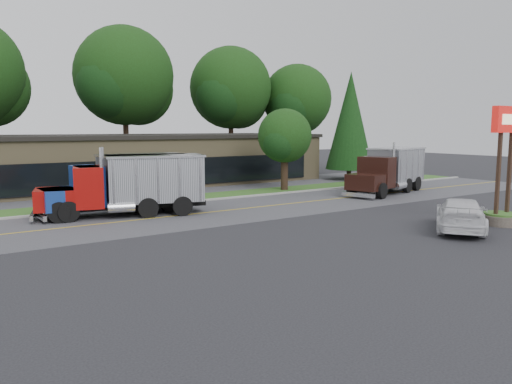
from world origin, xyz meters
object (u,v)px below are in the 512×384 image
(dump_truck_red, at_px, (132,183))
(dump_truck_maroon, at_px, (390,169))
(rally_car, at_px, (461,214))
(bilo_sign, at_px, (503,185))
(dump_truck_blue, at_px, (124,182))

(dump_truck_red, relative_size, dump_truck_maroon, 1.05)
(dump_truck_red, bearing_deg, rally_car, 146.64)
(bilo_sign, relative_size, dump_truck_red, 0.64)
(rally_car, bearing_deg, dump_truck_red, 6.25)
(dump_truck_red, distance_m, rally_car, 17.24)
(bilo_sign, bearing_deg, dump_truck_maroon, 66.37)
(bilo_sign, xyz_separation_m, dump_truck_red, (-14.54, 13.07, -0.21))
(dump_truck_red, height_order, dump_truck_maroon, same)
(dump_truck_blue, relative_size, rally_car, 1.51)
(rally_car, bearing_deg, dump_truck_maroon, -71.21)
(dump_truck_red, height_order, dump_truck_blue, same)
(dump_truck_blue, height_order, rally_car, dump_truck_blue)
(dump_truck_red, bearing_deg, dump_truck_blue, -64.97)
(bilo_sign, bearing_deg, dump_truck_red, 138.03)
(bilo_sign, bearing_deg, rally_car, 174.25)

